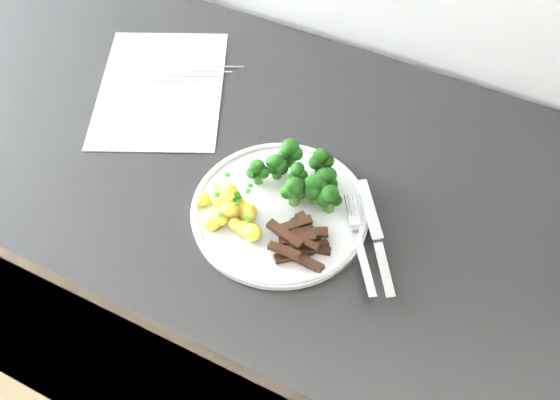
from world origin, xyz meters
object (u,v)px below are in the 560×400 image
plate (280,210)px  broccoli (304,176)px  knife (379,250)px  fork (360,247)px  counter (268,305)px  beef_strips (301,241)px  potatoes (232,210)px  recipe_paper (161,88)px

plate → broccoli: (0.02, 0.05, 0.03)m
knife → plate: bearing=179.4°
fork → counter: bearing=155.3°
beef_strips → fork: size_ratio=0.65×
counter → plate: size_ratio=9.67×
counter → plate: plate is taller
plate → fork: bearing=-6.6°
potatoes → knife: 0.21m
counter → plate: bearing=-48.6°
broccoli → knife: (0.14, -0.05, -0.03)m
potatoes → beef_strips: (0.11, -0.00, -0.01)m
broccoli → fork: size_ratio=0.99×
recipe_paper → fork: size_ratio=2.39×
broccoli → potatoes: bearing=-128.5°
counter → broccoli: size_ratio=16.97×
potatoes → broccoli: bearing=51.5°
recipe_paper → beef_strips: (0.35, -0.19, 0.02)m
recipe_paper → broccoli: broccoli is taller
plate → fork: fork is taller
recipe_paper → potatoes: size_ratio=3.05×
fork → broccoli: bearing=151.5°
counter → broccoli: 0.52m
plate → knife: (0.15, -0.00, 0.00)m
potatoes → beef_strips: potatoes is taller
broccoli → potatoes: 0.11m
beef_strips → fork: 0.08m
broccoli → beef_strips: 0.10m
recipe_paper → broccoli: bearing=-17.3°
recipe_paper → plate: 0.33m
counter → fork: size_ratio=16.78×
fork → potatoes: bearing=-171.7°
plate → potatoes: 0.07m
beef_strips → fork: beef_strips is taller
counter → broccoli: broccoli is taller
recipe_paper → beef_strips: bearing=-28.0°
plate → knife: knife is taller
counter → knife: 0.53m
recipe_paper → plate: bearing=-25.8°
beef_strips → knife: bearing=22.7°
knife → recipe_paper: bearing=162.1°
counter → broccoli: (0.08, -0.03, 0.51)m
beef_strips → knife: beef_strips is taller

